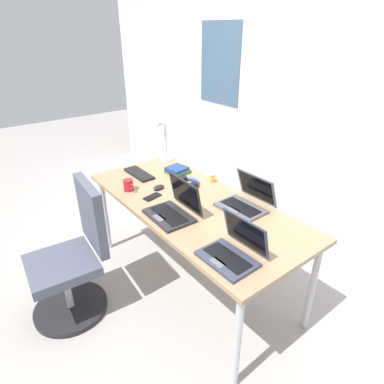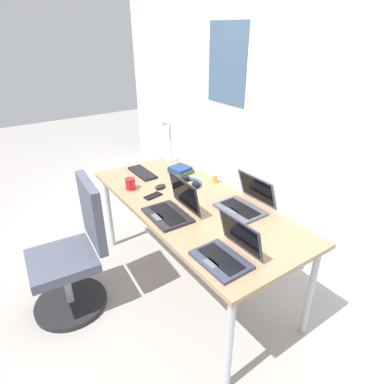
{
  "view_description": "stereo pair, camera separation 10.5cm",
  "coord_description": "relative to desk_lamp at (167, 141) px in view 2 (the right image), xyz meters",
  "views": [
    {
      "loc": [
        1.63,
        -1.26,
        1.87
      ],
      "look_at": [
        0.0,
        0.0,
        0.82
      ],
      "focal_mm": 30.36,
      "sensor_mm": 36.0,
      "label": 1
    },
    {
      "loc": [
        1.69,
        -1.17,
        1.87
      ],
      "look_at": [
        0.0,
        0.0,
        0.82
      ],
      "focal_mm": 30.36,
      "sensor_mm": 36.0,
      "label": 2
    }
  ],
  "objects": [
    {
      "name": "desk",
      "position": [
        0.8,
        -0.28,
        -0.25
      ],
      "size": [
        1.8,
        0.8,
        0.74
      ],
      "color": "#9E7A56",
      "rests_on": "ground_plane"
    },
    {
      "name": "external_keyboard",
      "position": [
        0.14,
        -0.34,
        -0.19
      ],
      "size": [
        0.33,
        0.12,
        0.02
      ],
      "primitive_type": "cube",
      "rotation": [
        0.0,
        0.0,
        0.01
      ],
      "color": "black",
      "rests_on": "desk"
    },
    {
      "name": "pill_bottle",
      "position": [
        0.63,
        0.06,
        -0.16
      ],
      "size": [
        0.04,
        0.04,
        0.08
      ],
      "color": "gold",
      "rests_on": "desk"
    },
    {
      "name": "office_chair",
      "position": [
        0.51,
        -1.09,
        -0.54
      ],
      "size": [
        0.52,
        0.56,
        0.97
      ],
      "color": "black",
      "rests_on": "ground_plane"
    },
    {
      "name": "headphones",
      "position": [
        0.55,
        -0.12,
        -0.18
      ],
      "size": [
        0.21,
        0.18,
        0.04
      ],
      "color": "#335999",
      "rests_on": "desk"
    },
    {
      "name": "cell_phone",
      "position": [
        0.57,
        -0.47,
        -0.19
      ],
      "size": [
        0.09,
        0.15,
        0.01
      ],
      "primitive_type": "cube",
      "rotation": [
        0.0,
        0.0,
        0.19
      ],
      "color": "black",
      "rests_on": "desk"
    },
    {
      "name": "book_stack",
      "position": [
        0.31,
        -0.06,
        -0.17
      ],
      "size": [
        0.2,
        0.19,
        0.06
      ],
      "color": "#336638",
      "rests_on": "desk"
    },
    {
      "name": "laptop_far_corner",
      "position": [
        1.44,
        -0.49,
        -0.15
      ],
      "size": [
        0.31,
        0.28,
        0.23
      ],
      "color": "#33384C",
      "rests_on": "desk"
    },
    {
      "name": "laptop_by_keyboard",
      "position": [
        1.09,
        -0.03,
        -0.15
      ],
      "size": [
        0.33,
        0.31,
        0.23
      ],
      "color": "#515459",
      "rests_on": "desk"
    },
    {
      "name": "wall_back",
      "position": [
        0.8,
        0.82,
        0.36
      ],
      "size": [
        6.0,
        0.13,
        2.6
      ],
      "color": "silver",
      "rests_on": "ground_plane"
    },
    {
      "name": "laptop_front_right",
      "position": [
        0.87,
        -0.49,
        -0.15
      ],
      "size": [
        0.34,
        0.29,
        0.25
      ],
      "color": "#232326",
      "rests_on": "desk"
    },
    {
      "name": "computer_mouse",
      "position": [
        0.48,
        -0.36,
        -0.18
      ],
      "size": [
        0.07,
        0.1,
        0.03
      ],
      "primitive_type": "ellipsoid",
      "rotation": [
        0.0,
        0.0,
        0.15
      ],
      "color": "black",
      "rests_on": "desk"
    },
    {
      "name": "coffee_mug",
      "position": [
        0.35,
        -0.55,
        -0.15
      ],
      "size": [
        0.11,
        0.08,
        0.09
      ],
      "color": "#B21E23",
      "rests_on": "desk"
    },
    {
      "name": "desk_lamp",
      "position": [
        0.0,
        0.0,
        0.0
      ],
      "size": [
        0.12,
        0.18,
        0.4
      ],
      "color": "silver",
      "rests_on": "desk"
    },
    {
      "name": "ground_plane",
      "position": [
        0.8,
        -0.28,
        -0.94
      ],
      "size": [
        12.0,
        12.0,
        0.0
      ],
      "primitive_type": "plane",
      "color": "gray"
    }
  ]
}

